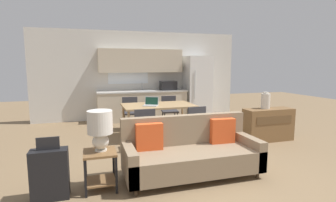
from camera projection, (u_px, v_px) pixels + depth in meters
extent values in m
plane|color=#7F6647|center=(199.00, 175.00, 4.02)|extent=(20.00, 20.00, 0.00)
cube|color=silver|center=(140.00, 75.00, 8.22)|extent=(6.40, 0.06, 2.70)
cube|color=white|center=(128.00, 69.00, 8.05)|extent=(1.23, 0.01, 0.91)
cube|color=beige|center=(143.00, 106.00, 8.03)|extent=(2.68, 0.62, 0.86)
cube|color=silver|center=(142.00, 91.00, 7.97)|extent=(2.71, 0.65, 0.04)
cube|color=#B2B5B7|center=(143.00, 91.00, 7.92)|extent=(0.48, 0.36, 0.01)
cylinder|color=#B7BABC|center=(142.00, 86.00, 8.07)|extent=(0.02, 0.02, 0.24)
cube|color=beige|center=(141.00, 61.00, 7.97)|extent=(2.55, 0.34, 0.70)
cube|color=black|center=(168.00, 86.00, 8.13)|extent=(0.48, 0.36, 0.28)
cube|color=white|center=(198.00, 87.00, 8.43)|extent=(0.79, 0.68, 1.95)
cylinder|color=silver|center=(195.00, 85.00, 8.01)|extent=(0.02, 0.02, 0.88)
cube|color=tan|center=(158.00, 105.00, 6.07)|extent=(1.63, 0.99, 0.04)
cylinder|color=tan|center=(129.00, 128.00, 5.49)|extent=(0.05, 0.05, 0.72)
cylinder|color=tan|center=(195.00, 123.00, 5.93)|extent=(0.05, 0.05, 0.72)
cylinder|color=tan|center=(124.00, 120.00, 6.32)|extent=(0.05, 0.05, 0.72)
cylinder|color=tan|center=(182.00, 116.00, 6.75)|extent=(0.05, 0.05, 0.72)
cylinder|color=#3D2D1E|center=(136.00, 192.00, 3.37)|extent=(0.05, 0.05, 0.10)
cylinder|color=#3D2D1E|center=(257.00, 175.00, 3.90)|extent=(0.05, 0.05, 0.10)
cylinder|color=#3D2D1E|center=(128.00, 173.00, 3.98)|extent=(0.05, 0.05, 0.10)
cylinder|color=#3D2D1E|center=(235.00, 160.00, 4.51)|extent=(0.05, 0.05, 0.10)
cube|color=#847056|center=(192.00, 160.00, 3.91)|extent=(2.03, 0.80, 0.32)
cube|color=#847056|center=(185.00, 139.00, 4.19)|extent=(2.03, 0.14, 0.79)
cube|color=#847056|center=(129.00, 163.00, 3.63)|extent=(0.14, 0.80, 0.46)
cube|color=#847056|center=(247.00, 150.00, 4.18)|extent=(0.14, 0.80, 0.46)
cube|color=#E05123|center=(149.00, 137.00, 3.88)|extent=(0.40, 0.14, 0.40)
cube|color=#E05123|center=(223.00, 131.00, 4.23)|extent=(0.41, 0.14, 0.40)
cube|color=brown|center=(100.00, 153.00, 3.50)|extent=(0.43, 0.43, 0.03)
cube|color=brown|center=(101.00, 181.00, 3.55)|extent=(0.38, 0.38, 0.02)
cube|color=black|center=(85.00, 179.00, 3.29)|extent=(0.03, 0.03, 0.50)
cube|color=black|center=(116.00, 175.00, 3.41)|extent=(0.03, 0.03, 0.50)
cube|color=black|center=(86.00, 168.00, 3.66)|extent=(0.03, 0.03, 0.50)
cube|color=black|center=(114.00, 165.00, 3.77)|extent=(0.03, 0.03, 0.50)
cylinder|color=silver|center=(101.00, 150.00, 3.53)|extent=(0.16, 0.16, 0.02)
sphere|color=silver|center=(101.00, 141.00, 3.51)|extent=(0.22, 0.22, 0.22)
cylinder|color=beige|center=(100.00, 122.00, 3.48)|extent=(0.33, 0.33, 0.31)
cube|color=brown|center=(268.00, 125.00, 5.82)|extent=(1.11, 0.39, 0.72)
cube|color=brown|center=(274.00, 120.00, 5.62)|extent=(0.89, 0.01, 0.17)
cylinder|color=beige|center=(266.00, 101.00, 5.77)|extent=(0.19, 0.19, 0.33)
cylinder|color=beige|center=(266.00, 93.00, 5.75)|extent=(0.11, 0.11, 0.04)
cube|color=#38383D|center=(170.00, 111.00, 6.98)|extent=(0.47, 0.47, 0.04)
cube|color=#38383D|center=(169.00, 103.00, 7.14)|extent=(0.40, 0.08, 0.37)
cylinder|color=black|center=(165.00, 121.00, 6.82)|extent=(0.03, 0.03, 0.43)
cylinder|color=black|center=(177.00, 121.00, 6.88)|extent=(0.03, 0.03, 0.43)
cylinder|color=black|center=(163.00, 119.00, 7.15)|extent=(0.03, 0.03, 0.43)
cylinder|color=black|center=(175.00, 118.00, 7.21)|extent=(0.03, 0.03, 0.43)
cube|color=#38383D|center=(192.00, 124.00, 5.48)|extent=(0.46, 0.46, 0.04)
cube|color=#38383D|center=(197.00, 116.00, 5.28)|extent=(0.40, 0.07, 0.37)
cylinder|color=black|center=(195.00, 132.00, 5.74)|extent=(0.03, 0.03, 0.43)
cylinder|color=black|center=(181.00, 134.00, 5.61)|extent=(0.03, 0.03, 0.43)
cylinder|color=black|center=(203.00, 136.00, 5.42)|extent=(0.03, 0.03, 0.43)
cylinder|color=black|center=(189.00, 138.00, 5.30)|extent=(0.03, 0.03, 0.43)
cube|color=#38383D|center=(143.00, 127.00, 5.20)|extent=(0.43, 0.43, 0.04)
cube|color=#38383D|center=(145.00, 119.00, 4.98)|extent=(0.40, 0.04, 0.37)
cylinder|color=black|center=(150.00, 136.00, 5.44)|extent=(0.03, 0.03, 0.43)
cylinder|color=black|center=(134.00, 137.00, 5.35)|extent=(0.03, 0.03, 0.43)
cylinder|color=black|center=(154.00, 140.00, 5.11)|extent=(0.03, 0.03, 0.43)
cylinder|color=black|center=(136.00, 142.00, 5.02)|extent=(0.03, 0.03, 0.43)
cube|color=#38383D|center=(131.00, 113.00, 6.73)|extent=(0.45, 0.45, 0.04)
cube|color=#38383D|center=(130.00, 104.00, 6.89)|extent=(0.40, 0.06, 0.37)
cylinder|color=black|center=(125.00, 124.00, 6.56)|extent=(0.03, 0.03, 0.43)
cylinder|color=black|center=(138.00, 123.00, 6.64)|extent=(0.03, 0.03, 0.43)
cylinder|color=black|center=(124.00, 121.00, 6.89)|extent=(0.03, 0.03, 0.43)
cylinder|color=black|center=(137.00, 120.00, 6.97)|extent=(0.03, 0.03, 0.43)
cube|color=#B7BABC|center=(150.00, 106.00, 5.87)|extent=(0.39, 0.34, 0.02)
cube|color=#B7BABC|center=(152.00, 101.00, 5.98)|extent=(0.31, 0.20, 0.20)
cube|color=#143828|center=(152.00, 101.00, 5.97)|extent=(0.27, 0.17, 0.17)
cube|color=black|center=(50.00, 174.00, 3.27)|extent=(0.45, 0.22, 0.64)
cube|color=black|center=(48.00, 143.00, 3.21)|extent=(0.27, 0.02, 0.16)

